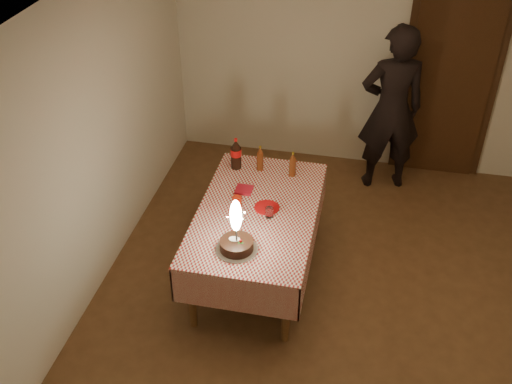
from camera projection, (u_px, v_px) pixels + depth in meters
ground at (324, 288)px, 5.41m from camera, size 4.00×4.50×0.01m
room_shell at (344, 124)px, 4.50m from camera, size 4.04×4.54×2.62m
dining_table at (257, 219)px, 5.23m from camera, size 1.02×1.72×0.72m
birthday_cake at (236, 237)px, 4.69m from camera, size 0.34×0.34×0.48m
red_plate at (267, 208)px, 5.20m from camera, size 0.22×0.22×0.01m
red_cup at (237, 202)px, 5.19m from camera, size 0.08×0.08×0.10m
clear_cup at (269, 212)px, 5.08m from camera, size 0.07×0.07×0.09m
napkin_stack at (244, 190)px, 5.41m from camera, size 0.15×0.15×0.02m
cola_bottle at (236, 154)px, 5.64m from camera, size 0.10×0.10×0.32m
amber_bottle_left at (260, 159)px, 5.63m from camera, size 0.06×0.06×0.25m
amber_bottle_right at (293, 165)px, 5.55m from camera, size 0.06×0.06×0.25m
photographer at (391, 109)px, 6.25m from camera, size 0.76×0.59×1.85m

